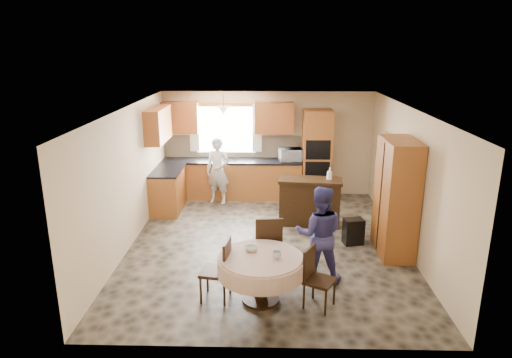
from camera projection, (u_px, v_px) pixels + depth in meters
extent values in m
cube|color=#695E4A|center=(267.00, 244.00, 8.45)|extent=(5.00, 6.00, 0.01)
cube|color=white|center=(268.00, 109.00, 7.73)|extent=(5.00, 6.00, 0.01)
cube|color=tan|center=(268.00, 144.00, 10.97)|extent=(5.00, 0.02, 2.50)
cube|color=tan|center=(267.00, 255.00, 5.22)|extent=(5.00, 0.02, 2.50)
cube|color=tan|center=(128.00, 179.00, 8.15)|extent=(0.02, 6.00, 2.50)
cube|color=tan|center=(409.00, 181.00, 8.03)|extent=(0.02, 6.00, 2.50)
cube|color=white|center=(226.00, 129.00, 10.87)|extent=(1.40, 0.03, 1.10)
cube|color=white|center=(194.00, 128.00, 10.83)|extent=(0.22, 0.02, 1.15)
cube|color=white|center=(257.00, 128.00, 10.79)|extent=(0.22, 0.02, 1.15)
cube|color=#C37134|center=(232.00, 179.00, 10.93)|extent=(3.30, 0.60, 0.88)
cube|color=black|center=(232.00, 161.00, 10.80)|extent=(3.30, 0.64, 0.04)
cube|color=#C37134|center=(168.00, 191.00, 10.10)|extent=(0.60, 1.20, 0.88)
cube|color=black|center=(167.00, 171.00, 9.97)|extent=(0.64, 1.20, 0.04)
cube|color=tan|center=(232.00, 147.00, 11.00)|extent=(3.30, 0.02, 0.55)
cube|color=#BD662F|center=(180.00, 117.00, 10.67)|extent=(0.85, 0.33, 0.72)
cube|color=#BD662F|center=(274.00, 118.00, 10.62)|extent=(0.90, 0.33, 0.72)
cube|color=#BD662F|center=(158.00, 125.00, 9.68)|extent=(0.33, 1.20, 0.72)
cube|color=#C37134|center=(316.00, 155.00, 10.70)|extent=(0.66, 0.62, 2.12)
cube|color=black|center=(318.00, 150.00, 10.34)|extent=(0.56, 0.01, 0.45)
cube|color=black|center=(317.00, 171.00, 10.48)|extent=(0.56, 0.01, 0.45)
cone|color=beige|center=(223.00, 111.00, 10.26)|extent=(0.36, 0.36, 0.18)
cube|color=#37220F|center=(310.00, 203.00, 9.28)|extent=(1.32, 0.67, 0.90)
cube|color=black|center=(353.00, 231.00, 8.40)|extent=(0.39, 0.31, 0.49)
cube|color=#C37134|center=(396.00, 198.00, 7.84)|extent=(0.53, 1.07, 2.04)
cylinder|color=#37220F|center=(261.00, 281.00, 6.51)|extent=(0.18, 0.18, 0.64)
cylinder|color=#37220F|center=(261.00, 299.00, 6.59)|extent=(0.54, 0.54, 0.04)
cylinder|color=beige|center=(261.00, 258.00, 6.41)|extent=(1.17, 1.17, 0.05)
cylinder|color=beige|center=(261.00, 266.00, 6.44)|extent=(1.23, 1.23, 0.25)
cube|color=#37220F|center=(215.00, 272.00, 6.53)|extent=(0.46, 0.46, 0.05)
cube|color=#37220F|center=(227.00, 256.00, 6.42)|extent=(0.10, 0.38, 0.48)
cylinder|color=#37220F|center=(202.00, 292.00, 6.43)|extent=(0.03, 0.03, 0.41)
cylinder|color=#37220F|center=(226.00, 292.00, 6.42)|extent=(0.03, 0.03, 0.41)
cylinder|color=#37220F|center=(205.00, 280.00, 6.76)|extent=(0.03, 0.03, 0.41)
cylinder|color=#37220F|center=(228.00, 280.00, 6.75)|extent=(0.03, 0.03, 0.41)
cube|color=#37220F|center=(268.00, 246.00, 7.27)|extent=(0.47, 0.47, 0.05)
cube|color=#37220F|center=(269.00, 235.00, 7.00)|extent=(0.42, 0.07, 0.52)
cylinder|color=#37220F|center=(256.00, 265.00, 7.16)|extent=(0.04, 0.04, 0.45)
cylinder|color=#37220F|center=(280.00, 265.00, 7.15)|extent=(0.04, 0.04, 0.45)
cylinder|color=#37220F|center=(257.00, 255.00, 7.52)|extent=(0.04, 0.04, 0.45)
cylinder|color=#37220F|center=(279.00, 255.00, 7.52)|extent=(0.04, 0.04, 0.45)
cube|color=#37220F|center=(320.00, 281.00, 6.33)|extent=(0.51, 0.51, 0.04)
cube|color=#37220F|center=(309.00, 262.00, 6.34)|extent=(0.21, 0.33, 0.45)
cylinder|color=#37220F|center=(309.00, 301.00, 6.24)|extent=(0.03, 0.03, 0.39)
cylinder|color=#37220F|center=(332.00, 301.00, 6.23)|extent=(0.03, 0.03, 0.39)
cylinder|color=#37220F|center=(307.00, 288.00, 6.55)|extent=(0.03, 0.03, 0.39)
cylinder|color=#37220F|center=(329.00, 289.00, 6.54)|extent=(0.03, 0.03, 0.39)
cube|color=gold|center=(388.00, 144.00, 9.31)|extent=(0.05, 0.53, 0.44)
cube|color=#B0C2CF|center=(387.00, 144.00, 9.31)|extent=(0.01, 0.44, 0.35)
imported|color=silver|center=(291.00, 155.00, 10.67)|extent=(0.58, 0.45, 0.29)
imported|color=silver|center=(218.00, 171.00, 10.46)|extent=(0.63, 0.49, 1.53)
imported|color=navy|center=(319.00, 234.00, 6.98)|extent=(0.79, 0.64, 1.53)
imported|color=#B2B2B2|center=(298.00, 181.00, 9.14)|extent=(0.25, 0.25, 0.05)
imported|color=silver|center=(329.00, 175.00, 9.09)|extent=(0.13, 0.13, 0.30)
imported|color=#B2B2B2|center=(277.00, 255.00, 6.34)|extent=(0.17, 0.17, 0.10)
imported|color=#B2B2B2|center=(251.00, 249.00, 6.57)|extent=(0.20, 0.20, 0.06)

